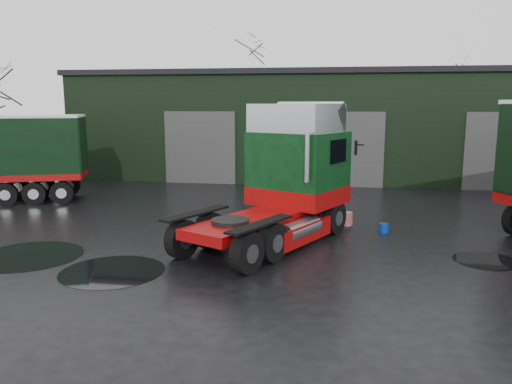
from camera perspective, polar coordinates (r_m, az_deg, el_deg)
ground at (r=13.81m, az=2.80°, el=-8.58°), size 100.00×100.00×0.00m
warehouse at (r=33.05m, az=10.04°, el=7.72°), size 32.40×12.40×6.30m
hero_tractor at (r=15.42m, az=1.02°, el=1.93°), size 5.96×7.79×4.46m
wash_bucket at (r=17.89m, az=14.39°, el=-4.02°), size 0.41×0.41×0.31m
tree_back_a at (r=43.64m, az=-0.88°, el=10.49°), size 4.40×4.40×9.50m
tree_back_b at (r=43.89m, az=20.44°, el=8.56°), size 4.40×4.40×7.50m
puddle_0 at (r=14.00m, az=-16.07°, el=-8.70°), size 2.78×2.78×0.01m
puddle_1 at (r=15.76m, az=24.83°, el=-7.14°), size 1.83×1.83×0.01m
puddle_2 at (r=16.22m, az=-24.62°, el=-6.65°), size 3.15×3.15×0.01m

